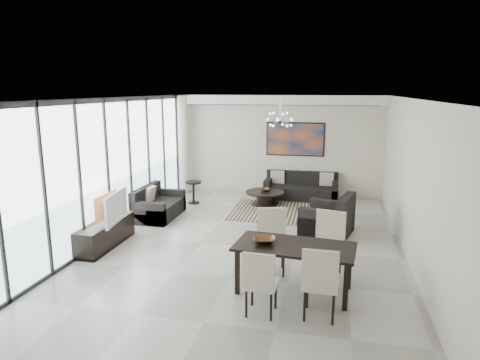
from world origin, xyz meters
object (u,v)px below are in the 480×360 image
(coffee_table, at_px, (265,197))
(television, at_px, (111,207))
(dining_table, at_px, (295,251))
(tv_console, at_px, (105,234))
(sofa_main, at_px, (301,190))

(coffee_table, distance_m, television, 4.53)
(coffee_table, distance_m, dining_table, 5.08)
(tv_console, height_order, television, television)
(television, bearing_deg, tv_console, 85.13)
(tv_console, bearing_deg, dining_table, -16.39)
(coffee_table, relative_size, sofa_main, 0.51)
(sofa_main, xyz_separation_m, dining_table, (0.34, -5.77, 0.41))
(sofa_main, bearing_deg, dining_table, -86.58)
(sofa_main, bearing_deg, tv_console, -127.02)
(television, bearing_deg, sofa_main, -42.98)
(tv_console, relative_size, dining_table, 0.87)
(sofa_main, height_order, tv_console, sofa_main)
(coffee_table, xyz_separation_m, tv_console, (-2.60, -3.78, 0.05))
(coffee_table, xyz_separation_m, dining_table, (1.25, -4.91, 0.46))
(dining_table, bearing_deg, television, 162.85)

